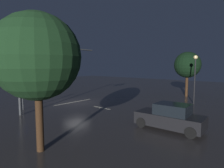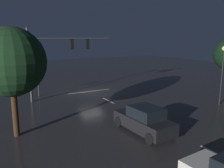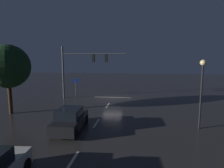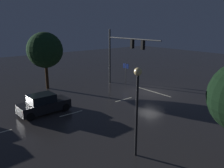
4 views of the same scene
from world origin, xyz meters
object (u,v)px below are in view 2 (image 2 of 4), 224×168
(tree_right_near, at_px, (11,62))
(route_sign, at_px, (38,79))
(street_lamp_left_kerb, at_px, (223,64))
(traffic_signal_assembly, at_px, (57,52))
(car_approaching, at_px, (144,120))

(tree_right_near, bearing_deg, route_sign, -109.57)
(street_lamp_left_kerb, bearing_deg, traffic_signal_assembly, -38.40)
(car_approaching, xyz_separation_m, street_lamp_left_kerb, (-9.64, -1.63, 2.85))
(traffic_signal_assembly, xyz_separation_m, car_approaching, (-2.22, 11.03, -3.81))
(car_approaching, distance_m, tree_right_near, 8.80)
(traffic_signal_assembly, height_order, street_lamp_left_kerb, traffic_signal_assembly)
(traffic_signal_assembly, height_order, car_approaching, traffic_signal_assembly)
(route_sign, bearing_deg, car_approaching, 106.55)
(route_sign, relative_size, tree_right_near, 0.37)
(traffic_signal_assembly, xyz_separation_m, route_sign, (1.61, -1.84, -2.82))
(street_lamp_left_kerb, bearing_deg, route_sign, -39.85)
(street_lamp_left_kerb, distance_m, tree_right_near, 16.96)
(car_approaching, bearing_deg, route_sign, -73.45)
(traffic_signal_assembly, bearing_deg, car_approaching, 101.37)
(street_lamp_left_kerb, xyz_separation_m, tree_right_near, (16.84, -1.76, 0.90))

